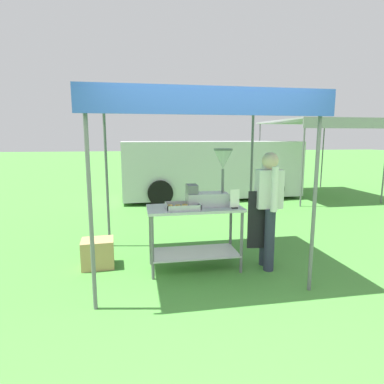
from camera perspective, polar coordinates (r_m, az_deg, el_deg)
ground_plane at (r=9.25m, az=-4.82°, el=-1.60°), size 70.00×70.00×0.00m
stall_canopy at (r=4.34m, az=0.24°, el=15.13°), size 2.67×2.24×2.31m
donut_cart at (r=4.39m, az=0.46°, el=-5.84°), size 1.28×0.60×0.88m
donut_tray at (r=4.23m, az=-1.81°, el=-2.67°), size 0.44×0.33×0.07m
donut_fryer at (r=4.37m, az=3.46°, el=1.29°), size 0.63×0.28×0.78m
menu_sign at (r=4.26m, az=7.62°, el=-1.48°), size 0.13×0.05×0.25m
vendor at (r=4.48m, az=13.38°, el=-2.17°), size 0.46×0.54×1.61m
supply_crate at (r=4.77m, az=-16.42°, el=-10.40°), size 0.46×0.40×0.39m
van_silver at (r=9.77m, az=3.23°, el=4.23°), size 5.30×2.24×1.69m
neighbour_tent at (r=10.63m, az=21.46°, el=11.40°), size 2.63×3.18×2.32m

